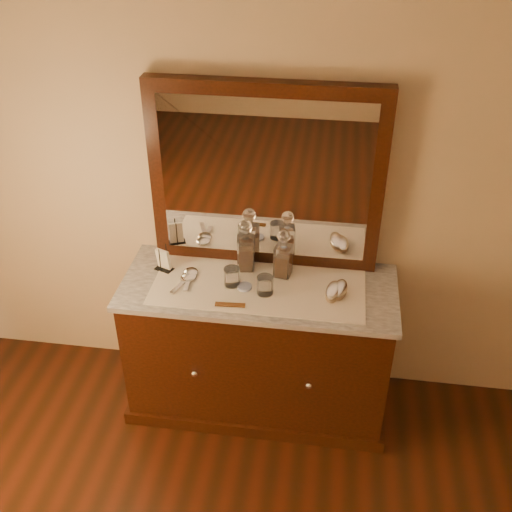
{
  "coord_description": "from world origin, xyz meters",
  "views": [
    {
      "loc": [
        0.35,
        -0.56,
        2.73
      ],
      "look_at": [
        0.0,
        1.85,
        1.1
      ],
      "focal_mm": 42.49,
      "sensor_mm": 36.0,
      "label": 1
    }
  ],
  "objects_px": {
    "mirror_frame": "(266,178)",
    "hand_mirror_inner": "(187,279)",
    "pin_dish": "(245,287)",
    "dresser_cabinet": "(259,348)",
    "comb": "(230,305)",
    "decanter_left": "(246,250)",
    "decanter_right": "(283,258)",
    "hand_mirror_outer": "(190,275)",
    "napkin_rack": "(164,260)",
    "brush_far": "(340,290)",
    "brush_near": "(333,292)"
  },
  "relations": [
    {
      "from": "napkin_rack",
      "to": "hand_mirror_inner",
      "type": "xyz_separation_m",
      "value": [
        0.14,
        -0.09,
        -0.05
      ]
    },
    {
      "from": "napkin_rack",
      "to": "decanter_right",
      "type": "height_order",
      "value": "decanter_right"
    },
    {
      "from": "decanter_right",
      "to": "brush_far",
      "type": "bearing_deg",
      "value": -21.31
    },
    {
      "from": "mirror_frame",
      "to": "napkin_rack",
      "type": "bearing_deg",
      "value": -161.49
    },
    {
      "from": "comb",
      "to": "decanter_left",
      "type": "xyz_separation_m",
      "value": [
        0.03,
        0.33,
        0.11
      ]
    },
    {
      "from": "napkin_rack",
      "to": "hand_mirror_outer",
      "type": "relative_size",
      "value": 0.68
    },
    {
      "from": "napkin_rack",
      "to": "hand_mirror_outer",
      "type": "distance_m",
      "value": 0.17
    },
    {
      "from": "decanter_left",
      "to": "hand_mirror_outer",
      "type": "bearing_deg",
      "value": -157.44
    },
    {
      "from": "decanter_left",
      "to": "mirror_frame",
      "type": "bearing_deg",
      "value": 48.95
    },
    {
      "from": "decanter_left",
      "to": "decanter_right",
      "type": "height_order",
      "value": "decanter_left"
    },
    {
      "from": "dresser_cabinet",
      "to": "pin_dish",
      "type": "bearing_deg",
      "value": -151.03
    },
    {
      "from": "decanter_left",
      "to": "brush_far",
      "type": "xyz_separation_m",
      "value": [
        0.51,
        -0.15,
        -0.09
      ]
    },
    {
      "from": "decanter_left",
      "to": "pin_dish",
      "type": "bearing_deg",
      "value": -83.21
    },
    {
      "from": "mirror_frame",
      "to": "hand_mirror_inner",
      "type": "relative_size",
      "value": 5.56
    },
    {
      "from": "decanter_left",
      "to": "hand_mirror_inner",
      "type": "bearing_deg",
      "value": -151.56
    },
    {
      "from": "comb",
      "to": "decanter_right",
      "type": "bearing_deg",
      "value": 49.04
    },
    {
      "from": "mirror_frame",
      "to": "brush_near",
      "type": "xyz_separation_m",
      "value": [
        0.39,
        -0.28,
        -0.47
      ]
    },
    {
      "from": "dresser_cabinet",
      "to": "brush_far",
      "type": "distance_m",
      "value": 0.63
    },
    {
      "from": "brush_near",
      "to": "brush_far",
      "type": "bearing_deg",
      "value": 35.18
    },
    {
      "from": "pin_dish",
      "to": "decanter_right",
      "type": "height_order",
      "value": "decanter_right"
    },
    {
      "from": "hand_mirror_outer",
      "to": "mirror_frame",
      "type": "bearing_deg",
      "value": 30.64
    },
    {
      "from": "dresser_cabinet",
      "to": "comb",
      "type": "height_order",
      "value": "comb"
    },
    {
      "from": "napkin_rack",
      "to": "dresser_cabinet",
      "type": "bearing_deg",
      "value": -7.5
    },
    {
      "from": "dresser_cabinet",
      "to": "hand_mirror_outer",
      "type": "height_order",
      "value": "hand_mirror_outer"
    },
    {
      "from": "hand_mirror_inner",
      "to": "hand_mirror_outer",
      "type": "bearing_deg",
      "value": 78.55
    },
    {
      "from": "dresser_cabinet",
      "to": "napkin_rack",
      "type": "distance_m",
      "value": 0.73
    },
    {
      "from": "pin_dish",
      "to": "comb",
      "type": "xyz_separation_m",
      "value": [
        -0.05,
        -0.15,
        -0.0
      ]
    },
    {
      "from": "pin_dish",
      "to": "mirror_frame",
      "type": "bearing_deg",
      "value": 76.37
    },
    {
      "from": "hand_mirror_outer",
      "to": "pin_dish",
      "type": "bearing_deg",
      "value": -11.55
    },
    {
      "from": "pin_dish",
      "to": "brush_far",
      "type": "relative_size",
      "value": 0.46
    },
    {
      "from": "dresser_cabinet",
      "to": "napkin_rack",
      "type": "bearing_deg",
      "value": 172.5
    },
    {
      "from": "mirror_frame",
      "to": "dresser_cabinet",
      "type": "bearing_deg",
      "value": -90.0
    },
    {
      "from": "dresser_cabinet",
      "to": "decanter_right",
      "type": "relative_size",
      "value": 5.07
    },
    {
      "from": "hand_mirror_outer",
      "to": "hand_mirror_inner",
      "type": "xyz_separation_m",
      "value": [
        -0.01,
        -0.04,
        0.0
      ]
    },
    {
      "from": "pin_dish",
      "to": "dresser_cabinet",
      "type": "bearing_deg",
      "value": 28.97
    },
    {
      "from": "dresser_cabinet",
      "to": "mirror_frame",
      "type": "distance_m",
      "value": 0.97
    },
    {
      "from": "decanter_left",
      "to": "brush_far",
      "type": "bearing_deg",
      "value": -16.74
    },
    {
      "from": "napkin_rack",
      "to": "decanter_left",
      "type": "height_order",
      "value": "decanter_left"
    },
    {
      "from": "decanter_right",
      "to": "pin_dish",
      "type": "bearing_deg",
      "value": -141.45
    },
    {
      "from": "mirror_frame",
      "to": "decanter_left",
      "type": "bearing_deg",
      "value": -131.05
    },
    {
      "from": "mirror_frame",
      "to": "hand_mirror_inner",
      "type": "bearing_deg",
      "value": -145.59
    },
    {
      "from": "mirror_frame",
      "to": "hand_mirror_inner",
      "type": "distance_m",
      "value": 0.67
    },
    {
      "from": "napkin_rack",
      "to": "hand_mirror_outer",
      "type": "height_order",
      "value": "napkin_rack"
    },
    {
      "from": "decanter_right",
      "to": "hand_mirror_outer",
      "type": "distance_m",
      "value": 0.5
    },
    {
      "from": "comb",
      "to": "brush_near",
      "type": "distance_m",
      "value": 0.53
    },
    {
      "from": "dresser_cabinet",
      "to": "brush_far",
      "type": "height_order",
      "value": "brush_far"
    },
    {
      "from": "mirror_frame",
      "to": "napkin_rack",
      "type": "relative_size",
      "value": 8.22
    },
    {
      "from": "pin_dish",
      "to": "napkin_rack",
      "type": "height_order",
      "value": "napkin_rack"
    },
    {
      "from": "brush_near",
      "to": "hand_mirror_outer",
      "type": "height_order",
      "value": "brush_near"
    },
    {
      "from": "decanter_right",
      "to": "mirror_frame",
      "type": "bearing_deg",
      "value": 129.7
    }
  ]
}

